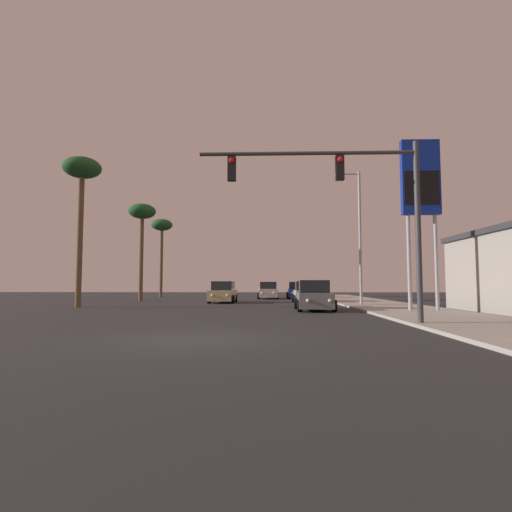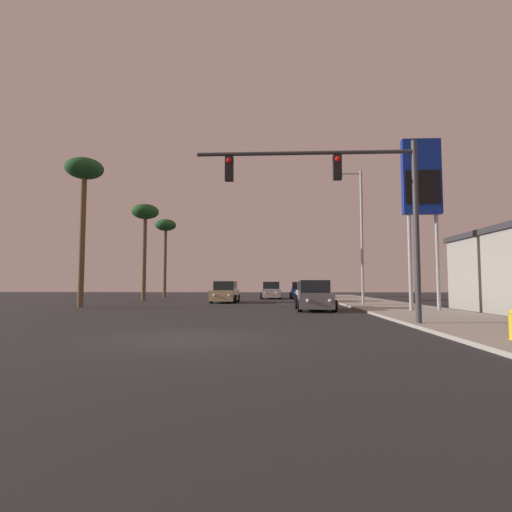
# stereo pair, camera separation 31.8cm
# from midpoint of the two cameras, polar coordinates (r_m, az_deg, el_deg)

# --- Properties ---
(ground_plane) EXTENTS (120.00, 120.00, 0.00)m
(ground_plane) POSITION_cam_midpoint_polar(r_m,az_deg,el_deg) (11.12, -8.87, -11.59)
(ground_plane) COLOR #28282B
(sidewalk_right) EXTENTS (5.00, 60.00, 0.12)m
(sidewalk_right) POSITION_cam_midpoint_polar(r_m,az_deg,el_deg) (22.09, 22.20, -7.38)
(sidewalk_right) COLOR #9E998E
(sidewalk_right) RESTS_ON ground
(car_tan) EXTENTS (2.04, 4.34, 1.68)m
(car_tan) POSITION_cam_midpoint_polar(r_m,az_deg,el_deg) (31.74, -4.12, -5.28)
(car_tan) COLOR tan
(car_tan) RESTS_ON ground
(car_silver) EXTENTS (2.04, 4.33, 1.68)m
(car_silver) POSITION_cam_midpoint_polar(r_m,az_deg,el_deg) (31.67, 7.78, -5.26)
(car_silver) COLOR #B7B7BC
(car_silver) RESTS_ON ground
(car_grey) EXTENTS (2.04, 4.34, 1.68)m
(car_grey) POSITION_cam_midpoint_polar(r_m,az_deg,el_deg) (22.66, 8.78, -5.76)
(car_grey) COLOR slate
(car_grey) RESTS_ON ground
(car_white) EXTENTS (2.04, 4.34, 1.68)m
(car_white) POSITION_cam_midpoint_polar(r_m,az_deg,el_deg) (39.99, 2.38, -5.02)
(car_white) COLOR silver
(car_white) RESTS_ON ground
(car_blue) EXTENTS (2.04, 4.33, 1.68)m
(car_blue) POSITION_cam_midpoint_polar(r_m,az_deg,el_deg) (40.78, 6.55, -4.98)
(car_blue) COLOR navy
(car_blue) RESTS_ON ground
(traffic_light_mast) EXTENTS (7.94, 0.36, 6.50)m
(traffic_light_mast) POSITION_cam_midpoint_polar(r_m,az_deg,el_deg) (14.90, 13.89, 8.84)
(traffic_light_mast) COLOR #38383D
(traffic_light_mast) RESTS_ON sidewalk_right
(street_lamp) EXTENTS (1.74, 0.24, 9.00)m
(street_lamp) POSITION_cam_midpoint_polar(r_m,az_deg,el_deg) (27.83, 14.93, 3.65)
(street_lamp) COLOR #99999E
(street_lamp) RESTS_ON sidewalk_right
(gas_station_sign) EXTENTS (2.00, 0.42, 9.00)m
(gas_station_sign) POSITION_cam_midpoint_polar(r_m,az_deg,el_deg) (23.07, 22.96, 9.19)
(gas_station_sign) COLOR #99999E
(gas_station_sign) RESTS_ON sidewalk_right
(palm_tree_near) EXTENTS (2.40, 2.40, 9.60)m
(palm_tree_near) POSITION_cam_midpoint_polar(r_m,az_deg,el_deg) (28.45, -23.05, 10.29)
(palm_tree_near) COLOR brown
(palm_tree_near) RESTS_ON ground
(palm_tree_far) EXTENTS (2.40, 2.40, 8.87)m
(palm_tree_far) POSITION_cam_midpoint_polar(r_m,az_deg,el_deg) (46.88, -12.61, 3.73)
(palm_tree_far) COLOR brown
(palm_tree_far) RESTS_ON ground
(palm_tree_mid) EXTENTS (2.40, 2.40, 8.59)m
(palm_tree_mid) POSITION_cam_midpoint_polar(r_m,az_deg,el_deg) (37.10, -15.33, 5.42)
(palm_tree_mid) COLOR brown
(palm_tree_mid) RESTS_ON ground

